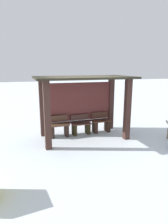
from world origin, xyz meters
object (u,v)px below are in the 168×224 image
object	(u,v)px
bench_right_inside	(101,124)
bench_center_inside	(81,126)
bus_shelter	(82,95)
bench_left_inside	(59,128)

from	to	relation	value
bench_right_inside	bench_center_inside	bearing A→B (deg)	179.90
bus_shelter	bench_left_inside	bearing A→B (deg)	169.33
bus_shelter	bench_right_inside	bearing A→B (deg)	10.73
bench_left_inside	bench_right_inside	size ratio (longest dim) A/B	1.00
bus_shelter	bench_left_inside	distance (m)	1.46
bus_shelter	bench_center_inside	world-z (taller)	bus_shelter
bench_left_inside	bench_center_inside	size ratio (longest dim) A/B	1.04
bench_left_inside	bench_center_inside	world-z (taller)	bench_left_inside
bench_center_inside	bench_right_inside	bearing A→B (deg)	-0.10
bus_shelter	bench_left_inside	size ratio (longest dim) A/B	4.37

